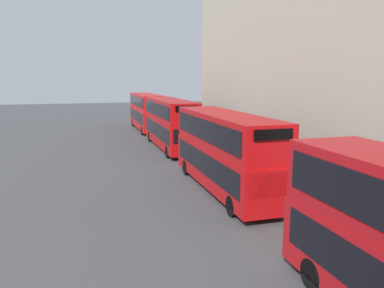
# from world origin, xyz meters

# --- Properties ---
(bus_second_in_queue) EXTENTS (2.59, 11.10, 4.42)m
(bus_second_in_queue) POSITION_xyz_m (1.60, 20.50, 2.43)
(bus_second_in_queue) COLOR #B20C0F
(bus_second_in_queue) RESTS_ON ground
(bus_third_in_queue) EXTENTS (2.59, 11.44, 4.44)m
(bus_third_in_queue) POSITION_xyz_m (1.60, 34.08, 2.45)
(bus_third_in_queue) COLOR #B20C0F
(bus_third_in_queue) RESTS_ON ground
(bus_trailing) EXTENTS (2.59, 11.34, 4.39)m
(bus_trailing) POSITION_xyz_m (1.60, 46.88, 2.42)
(bus_trailing) COLOR red
(bus_trailing) RESTS_ON ground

